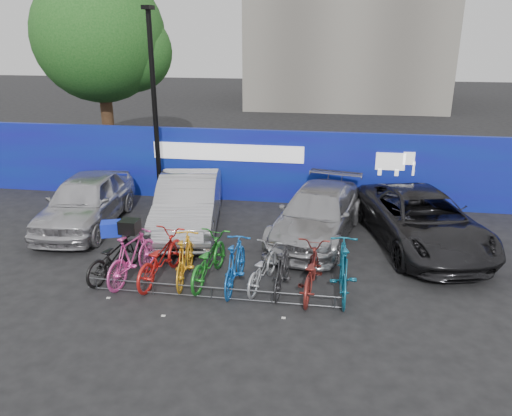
% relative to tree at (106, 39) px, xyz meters
% --- Properties ---
extents(ground, '(100.00, 100.00, 0.00)m').
position_rel_tree_xyz_m(ground, '(6.77, -10.06, -5.07)').
color(ground, black).
rests_on(ground, ground).
extents(hoarding, '(22.00, 0.18, 2.40)m').
position_rel_tree_xyz_m(hoarding, '(6.78, -4.06, -3.86)').
color(hoarding, navy).
rests_on(hoarding, ground).
extents(tree, '(5.40, 5.20, 7.80)m').
position_rel_tree_xyz_m(tree, '(0.00, 0.00, 0.00)').
color(tree, '#382314').
rests_on(tree, ground).
extents(lamppost, '(0.25, 0.50, 6.11)m').
position_rel_tree_xyz_m(lamppost, '(3.57, -4.66, -1.80)').
color(lamppost, black).
rests_on(lamppost, ground).
extents(bike_rack, '(5.60, 0.03, 0.30)m').
position_rel_tree_xyz_m(bike_rack, '(6.77, -10.66, -4.91)').
color(bike_rack, '#595B60').
rests_on(bike_rack, ground).
extents(car_0, '(2.15, 4.62, 1.53)m').
position_rel_tree_xyz_m(car_0, '(2.18, -7.06, -4.30)').
color(car_0, '#B8B7BC').
rests_on(car_0, ground).
extents(car_1, '(2.40, 4.90, 1.55)m').
position_rel_tree_xyz_m(car_1, '(5.19, -6.83, -4.30)').
color(car_1, '#A5A5A9').
rests_on(car_1, ground).
extents(car_2, '(2.85, 5.01, 1.37)m').
position_rel_tree_xyz_m(car_2, '(8.85, -6.89, -4.39)').
color(car_2, '#9B9B9F').
rests_on(car_2, ground).
extents(car_3, '(3.58, 5.60, 1.44)m').
position_rel_tree_xyz_m(car_3, '(11.58, -7.02, -4.35)').
color(car_3, black).
rests_on(car_3, ground).
extents(bike_0, '(1.15, 2.05, 1.02)m').
position_rel_tree_xyz_m(bike_0, '(4.30, -9.92, -4.56)').
color(bike_0, black).
rests_on(bike_0, ground).
extents(bike_1, '(0.93, 2.01, 1.17)m').
position_rel_tree_xyz_m(bike_1, '(4.80, -10.06, -4.49)').
color(bike_1, '#EB46A2').
rests_on(bike_1, ground).
extents(bike_2, '(1.05, 2.17, 1.09)m').
position_rel_tree_xyz_m(bike_2, '(5.42, -9.95, -4.52)').
color(bike_2, red).
rests_on(bike_2, ground).
extents(bike_3, '(0.69, 1.88, 1.11)m').
position_rel_tree_xyz_m(bike_3, '(5.99, -9.92, -4.52)').
color(bike_3, '#F5A41D').
rests_on(bike_3, ground).
extents(bike_4, '(0.94, 2.08, 1.06)m').
position_rel_tree_xyz_m(bike_4, '(6.51, -9.84, -4.54)').
color(bike_4, '#1D7A21').
rests_on(bike_4, ground).
extents(bike_5, '(0.60, 1.90, 1.13)m').
position_rel_tree_xyz_m(bike_5, '(7.18, -10.06, -4.50)').
color(bike_5, '#1358B4').
rests_on(bike_5, ground).
extents(bike_6, '(0.96, 1.82, 0.91)m').
position_rel_tree_xyz_m(bike_6, '(7.76, -9.90, -4.61)').
color(bike_6, '#9B9EA2').
rests_on(bike_6, ground).
extents(bike_7, '(0.62, 1.70, 1.00)m').
position_rel_tree_xyz_m(bike_7, '(8.23, -10.03, -4.57)').
color(bike_7, '#262527').
rests_on(bike_7, ground).
extents(bike_8, '(0.83, 2.04, 1.05)m').
position_rel_tree_xyz_m(bike_8, '(8.83, -10.05, -4.54)').
color(bike_8, maroon).
rests_on(bike_8, ground).
extents(bike_9, '(0.64, 2.06, 1.23)m').
position_rel_tree_xyz_m(bike_9, '(9.53, -10.03, -4.45)').
color(bike_9, '#125D7A').
rests_on(bike_9, ground).
extents(cargo_crate, '(0.53, 0.47, 0.32)m').
position_rel_tree_xyz_m(cargo_crate, '(4.30, -9.92, -3.89)').
color(cargo_crate, '#1126C1').
rests_on(cargo_crate, bike_0).
extents(cargo_topcase, '(0.42, 0.38, 0.30)m').
position_rel_tree_xyz_m(cargo_topcase, '(4.80, -10.06, -3.75)').
color(cargo_topcase, black).
rests_on(cargo_topcase, bike_1).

